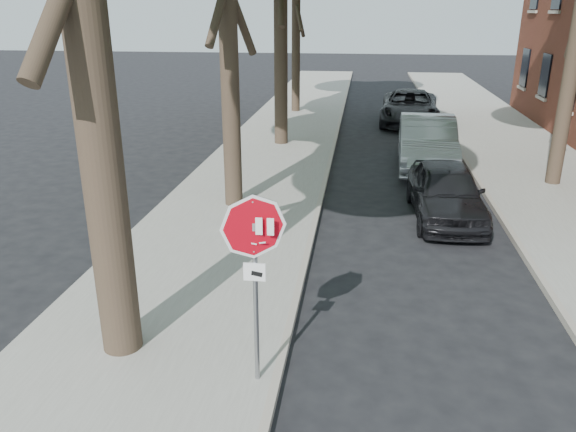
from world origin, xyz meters
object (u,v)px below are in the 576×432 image
Objects in this scene: car_b at (427,143)px; car_d at (410,107)px; car_a at (446,192)px; stop_sign at (254,255)px.

car_d is at bearing 92.58° from car_b.
car_a is 11.96m from car_d.
car_b is 0.93× the size of car_d.
car_d is (-0.03, 7.26, -0.07)m from car_b.
car_d reaches higher than car_a.
car_b is 7.26m from car_d.
car_a is 4.70m from car_b.
car_b is (3.30, 11.69, -1.15)m from stop_sign.
car_a is (3.30, 6.99, -1.28)m from stop_sign.
stop_sign reaches higher than car_d.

